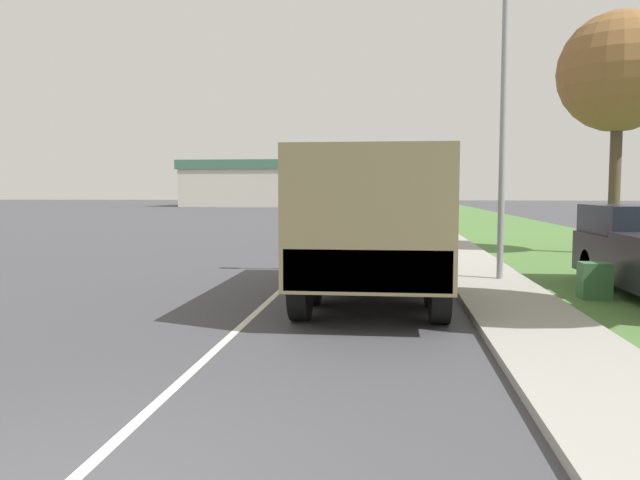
% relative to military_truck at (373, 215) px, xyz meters
% --- Properties ---
extents(ground_plane, '(180.00, 180.00, 0.00)m').
position_rel_military_truck_xyz_m(ground_plane, '(-1.96, 31.62, -1.62)').
color(ground_plane, '#424247').
extents(lane_centre_stripe, '(0.12, 120.00, 0.00)m').
position_rel_military_truck_xyz_m(lane_centre_stripe, '(-1.96, 31.62, -1.62)').
color(lane_centre_stripe, silver).
rests_on(lane_centre_stripe, ground).
extents(sidewalk_right, '(1.80, 120.00, 0.12)m').
position_rel_military_truck_xyz_m(sidewalk_right, '(2.54, 31.62, -1.56)').
color(sidewalk_right, '#9E9B93').
rests_on(sidewalk_right, ground).
extents(grass_strip_right, '(7.00, 120.00, 0.02)m').
position_rel_military_truck_xyz_m(grass_strip_right, '(6.94, 31.62, -1.61)').
color(grass_strip_right, '#4C7538').
rests_on(grass_strip_right, ground).
extents(military_truck, '(2.51, 6.58, 2.78)m').
position_rel_military_truck_xyz_m(military_truck, '(0.00, 0.00, 0.00)').
color(military_truck, '#474C38').
rests_on(military_truck, ground).
extents(car_nearest_ahead, '(1.75, 4.07, 1.55)m').
position_rel_military_truck_xyz_m(car_nearest_ahead, '(0.14, 9.97, -0.93)').
color(car_nearest_ahead, maroon).
rests_on(car_nearest_ahead, ground).
extents(car_second_ahead, '(1.93, 4.05, 1.74)m').
position_rel_military_truck_xyz_m(car_second_ahead, '(0.14, 23.86, -0.85)').
color(car_second_ahead, silver).
rests_on(car_second_ahead, ground).
extents(car_third_ahead, '(1.92, 3.94, 1.52)m').
position_rel_military_truck_xyz_m(car_third_ahead, '(0.12, 39.13, -0.94)').
color(car_third_ahead, maroon).
rests_on(car_third_ahead, ground).
extents(car_fourth_ahead, '(1.92, 4.44, 1.54)m').
position_rel_military_truck_xyz_m(car_fourth_ahead, '(-3.75, 52.68, -0.93)').
color(car_fourth_ahead, tan).
rests_on(car_fourth_ahead, ground).
extents(car_farthest_ahead, '(1.77, 4.50, 1.41)m').
position_rel_military_truck_xyz_m(car_farthest_ahead, '(-4.08, 61.60, -0.98)').
color(car_farthest_ahead, tan).
rests_on(car_farthest_ahead, ground).
extents(lamp_post, '(1.69, 0.24, 6.81)m').
position_rel_military_truck_xyz_m(lamp_post, '(2.58, 2.34, 2.57)').
color(lamp_post, gray).
rests_on(lamp_post, sidewalk_right).
extents(tree_mid_right, '(3.84, 3.84, 7.81)m').
position_rel_military_truck_xyz_m(tree_mid_right, '(7.61, 9.39, 4.25)').
color(tree_mid_right, '#4C3D2D').
rests_on(tree_mid_right, grass_strip_right).
extents(utility_box, '(0.55, 0.45, 0.70)m').
position_rel_military_truck_xyz_m(utility_box, '(4.24, 0.43, -1.25)').
color(utility_box, '#3D7042').
rests_on(utility_box, grass_strip_right).
extents(building_distant, '(17.02, 9.81, 5.96)m').
position_rel_military_truck_xyz_m(building_distant, '(-18.23, 69.39, 1.39)').
color(building_distant, beige).
rests_on(building_distant, ground).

